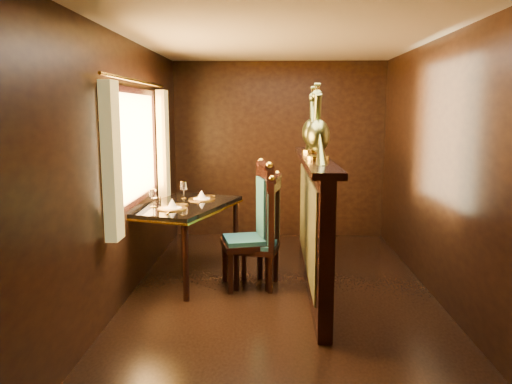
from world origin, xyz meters
TOP-DOWN VIEW (x-y plane):
  - ground at (0.00, 0.00)m, footprint 5.00×5.00m
  - room_shell at (-0.09, 0.02)m, footprint 3.04×5.04m
  - partition at (0.32, 0.30)m, footprint 0.26×2.70m
  - dining_table at (-1.05, 0.59)m, footprint 1.23×1.58m
  - chair_left at (-0.14, 0.30)m, footprint 0.49×0.51m
  - chair_right at (-0.25, 0.35)m, footprint 0.57×0.59m
  - peacock_left at (0.33, -0.04)m, footprint 0.22×0.60m
  - peacock_right at (0.33, 0.70)m, footprint 0.22×0.59m

SIDE VIEW (x-z plane):
  - ground at x=0.00m, z-range 0.00..0.00m
  - chair_left at x=-0.14m, z-range 0.02..1.22m
  - chair_right at x=-0.25m, z-range 0.03..1.35m
  - partition at x=0.32m, z-range 0.03..1.39m
  - dining_table at x=-1.05m, z-range 0.24..1.25m
  - room_shell at x=-0.09m, z-range 0.32..2.84m
  - peacock_right at x=0.33m, z-range 1.36..2.06m
  - peacock_left at x=0.33m, z-range 1.36..2.07m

